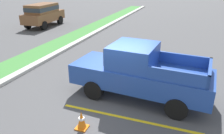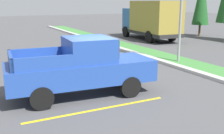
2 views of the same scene
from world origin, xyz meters
name	(u,v)px [view 2 (image 2 of 2)]	position (x,y,z in m)	size (l,w,h in m)	color
ground_plane	(103,90)	(0.00, 0.00, 0.00)	(120.00, 120.00, 0.00)	#4C4C4F
parking_line_near	(68,84)	(-1.33, -0.94, 0.00)	(0.12, 4.80, 0.01)	yellow
parking_line_far	(99,109)	(1.77, -0.94, 0.00)	(0.12, 4.80, 0.01)	yellow
curb_strip	(199,73)	(0.00, 5.00, 0.07)	(56.00, 0.40, 0.15)	#B2B2AD
grass_median	(216,71)	(0.00, 6.10, 0.03)	(56.00, 1.80, 0.06)	#42843D
pickup_truck_main	(82,67)	(0.22, -0.89, 1.04)	(2.29, 5.36, 2.10)	black
cargo_truck_distant	(151,19)	(-11.13, 9.92, 1.85)	(6.93, 2.84, 3.40)	black
traffic_cone	(87,69)	(-2.30, 0.27, 0.29)	(0.36, 0.36, 0.60)	orange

